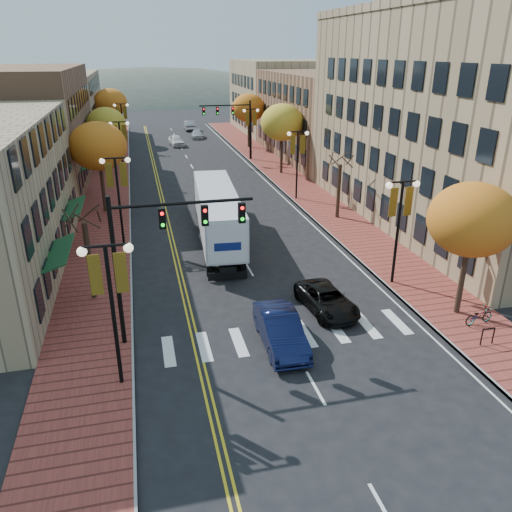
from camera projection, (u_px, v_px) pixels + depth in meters
ground at (300, 360)px, 21.65m from camera, size 200.00×200.00×0.00m
sidewalk_left at (109, 186)px, 48.88m from camera, size 4.00×85.00×0.15m
sidewalk_right at (285, 176)px, 52.76m from camera, size 4.00×85.00×0.15m
building_left_mid at (18, 128)px, 48.23m from camera, size 12.00×24.00×11.00m
building_left_far at (54, 108)px, 70.98m from camera, size 12.00×26.00×9.50m
building_right_near at (473, 122)px, 37.15m from camera, size 15.00×28.00×15.00m
building_right_mid at (338, 115)px, 61.46m from camera, size 15.00×24.00×10.00m
building_right_far at (287, 96)px, 81.04m from camera, size 15.00×20.00×11.00m
tree_left_a at (89, 261)px, 26.04m from camera, size 0.28×0.28×4.20m
tree_left_b at (98, 146)px, 39.19m from camera, size 4.48×4.48×7.21m
tree_left_c at (106, 124)px, 53.72m from camera, size 4.16×4.16×6.69m
tree_left_d at (110, 103)px, 69.68m from camera, size 4.61×4.61×7.42m
tree_right_a at (472, 220)px, 23.46m from camera, size 4.16×4.16×6.69m
tree_right_b at (339, 191)px, 38.90m from camera, size 0.28×0.28×4.20m
tree_right_c at (282, 122)px, 52.06m from camera, size 4.48×4.48×7.21m
tree_right_d at (248, 108)px, 66.49m from camera, size 4.35×4.35×7.00m
lamp_left_a at (110, 289)px, 18.39m from camera, size 1.96×0.36×6.05m
lamp_left_b at (117, 184)px, 32.77m from camera, size 1.96×0.36×6.05m
lamp_left_c at (121, 140)px, 48.94m from camera, size 1.96×0.36×6.05m
lamp_left_d at (122, 117)px, 65.12m from camera, size 1.96×0.36×6.05m
lamp_right_a at (400, 213)px, 27.02m from camera, size 1.96×0.36×6.05m
lamp_right_b at (298, 152)px, 43.19m from camera, size 1.96×0.36×6.05m
lamp_right_c at (251, 124)px, 59.36m from camera, size 1.96×0.36×6.05m
traffic_mast_near at (160, 241)px, 21.28m from camera, size 6.10×0.35×7.00m
traffic_mast_far at (234, 119)px, 58.68m from camera, size 6.10×0.34×7.00m
semi_truck at (216, 209)px, 34.67m from camera, size 3.55×15.37×3.81m
navy_sedan at (280, 330)px, 22.46m from camera, size 1.75×4.75×1.55m
black_suv at (327, 300)px, 25.52m from camera, size 2.49×4.62×1.23m
car_far_white at (176, 141)px, 69.68m from camera, size 2.21×4.46×1.46m
car_far_silver at (197, 134)px, 75.88m from camera, size 2.17×4.29×1.19m
car_far_oncoming at (189, 125)px, 83.34m from camera, size 1.72×4.76×1.56m
bicycle at (479, 316)px, 24.09m from camera, size 1.64×0.76×0.83m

